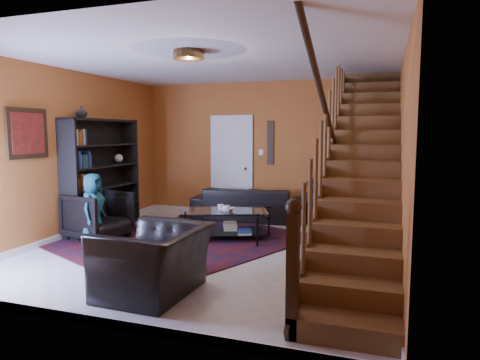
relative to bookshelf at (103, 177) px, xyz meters
The scene contains 21 objects.
floor 2.66m from the bookshelf, 14.01° to the right, with size 5.50×5.50×0.00m, color beige.
room 1.59m from the bookshelf, 34.27° to the left, with size 5.50×5.50×5.50m.
staircase 4.59m from the bookshelf, ahead, with size 0.95×5.02×3.18m.
bookshelf is the anchor object (origin of this frame).
door 2.73m from the bookshelf, 51.26° to the left, with size 0.82×0.05×2.05m, color silver.
framed_picture 1.70m from the bookshelf, 96.28° to the right, with size 0.04×0.74×0.74m, color maroon.
wall_hanging 3.38m from the bookshelf, 39.82° to the left, with size 0.14×0.03×0.90m, color black.
ceiling_fixture 3.30m from the bookshelf, 30.20° to the right, with size 0.40×0.40×0.10m, color #3F2814.
rug 1.99m from the bookshelf, ahead, with size 3.10×3.54×0.02m, color #460E0C.
sofa 2.88m from the bookshelf, 37.25° to the left, with size 2.25×0.88×0.66m, color black.
armchair_left 0.92m from the bookshelf, 60.59° to the right, with size 0.85×0.88×0.80m, color black.
armchair_right 3.53m from the bookshelf, 44.94° to the right, with size 1.14×0.99×0.74m, color black.
person_adult_a 3.97m from the bookshelf, 26.65° to the left, with size 0.49×0.32×1.34m, color black.
person_adult_b 4.20m from the bookshelf, 25.09° to the left, with size 0.61×0.47×1.25m, color black.
person_child 1.07m from the bookshelf, 62.71° to the right, with size 0.55×0.36×1.13m, color #1B5267.
coffee_table 2.48m from the bookshelf, ahead, with size 1.46×1.17×0.49m.
cup_a 2.44m from the bookshelf, ahead, with size 0.12×0.12×0.10m, color #999999.
cup_b 2.31m from the bookshelf, ahead, with size 0.10×0.10×0.10m, color #999999.
bowl 2.45m from the bookshelf, ahead, with size 0.24×0.24×0.06m, color #999999.
vase 1.24m from the bookshelf, 90.00° to the right, with size 0.18×0.18×0.19m, color #999999.
popcorn_bucket 2.17m from the bookshelf, 57.65° to the right, with size 0.15×0.15×0.17m, color red.
Camera 1 is at (2.40, -5.85, 1.77)m, focal length 32.00 mm.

